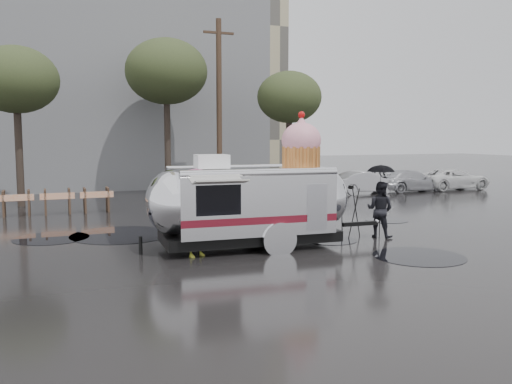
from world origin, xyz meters
name	(u,v)px	position (x,y,z in m)	size (l,w,h in m)	color
ground	(287,254)	(0.00, 0.00, 0.00)	(120.00, 120.00, 0.00)	black
puddles	(213,238)	(-1.24, 2.77, 0.01)	(13.54, 8.72, 0.01)	black
grey_building	(75,82)	(-4.00, 24.00, 6.50)	(22.00, 12.00, 13.00)	slate
utility_pole	(219,106)	(2.50, 14.00, 4.62)	(1.60, 0.28, 9.00)	#473323
tree_left	(16,81)	(-7.00, 13.00, 5.48)	(3.64, 3.64, 6.95)	#382D26
tree_mid	(166,72)	(0.00, 15.00, 6.34)	(4.20, 4.20, 8.03)	#382D26
tree_right	(289,98)	(6.00, 13.00, 5.06)	(3.36, 3.36, 6.42)	#382D26
barricade_row	(57,201)	(-5.55, 9.96, 0.52)	(4.30, 0.80, 1.00)	#473323
parked_cars	(392,179)	(11.78, 12.00, 0.72)	(13.20, 1.90, 1.50)	silver
airstream_trailer	(252,199)	(-0.56, 1.13, 1.37)	(7.23, 2.84, 3.89)	silver
person_left	(197,223)	(-2.33, 0.56, 0.88)	(0.63, 0.42, 1.75)	#D4DE3C
umbrella_pink	(196,182)	(-2.33, 0.56, 1.94)	(1.14, 1.14, 2.32)	pink
person_right	(380,210)	(3.61, 1.08, 0.87)	(0.83, 0.46, 1.73)	black
umbrella_black	(381,176)	(3.61, 1.08, 1.91)	(1.06, 1.06, 2.27)	black
tripod	(351,206)	(2.83, 1.51, 0.97)	(0.65, 0.62, 1.61)	black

